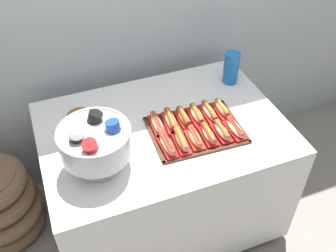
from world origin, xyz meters
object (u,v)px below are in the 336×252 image
object	(u,v)px
hot_dog_8	(184,118)
hot_dog_11	(222,109)
hot_dog_6	(157,124)
cup_stack	(231,68)
hot_dog_7	(170,121)
hot_dog_4	(222,131)
hot_dog_9	(197,115)
hot_dog_2	(195,138)
hot_dog_5	(235,129)
hot_dog_0	(167,144)
hot_dog_1	(181,141)
serving_tray	(195,130)
donut	(79,116)
buffet_table	(163,172)
punch_bowl	(95,142)
hot_dog_3	(208,135)
hot_dog_10	(209,112)

from	to	relation	value
hot_dog_8	hot_dog_11	size ratio (longest dim) A/B	0.98
hot_dog_6	cup_stack	bearing A→B (deg)	23.47
hot_dog_6	hot_dog_7	world-z (taller)	hot_dog_7
hot_dog_4	hot_dog_9	xyz separation A→B (m)	(-0.07, 0.17, -0.00)
hot_dog_6	hot_dog_11	xyz separation A→B (m)	(0.37, -0.02, 0.00)
hot_dog_2	cup_stack	bearing A→B (deg)	44.68
hot_dog_5	hot_dog_7	world-z (taller)	hot_dog_7
hot_dog_0	hot_dog_7	xyz separation A→B (m)	(0.08, 0.16, 0.00)
hot_dog_5	cup_stack	size ratio (longest dim) A/B	0.84
hot_dog_1	hot_dog_7	size ratio (longest dim) A/B	0.95
hot_dog_8	hot_dog_9	size ratio (longest dim) A/B	0.87
serving_tray	hot_dog_4	xyz separation A→B (m)	(0.11, -0.09, 0.03)
hot_dog_9	donut	bearing A→B (deg)	158.09
buffet_table	hot_dog_9	bearing A→B (deg)	-5.06
hot_dog_5	punch_bowl	size ratio (longest dim) A/B	0.50
hot_dog_5	hot_dog_4	bearing A→B (deg)	177.41
hot_dog_8	serving_tray	bearing A→B (deg)	-68.15
hot_dog_5	hot_dog_6	world-z (taller)	same
serving_tray	hot_dog_9	world-z (taller)	hot_dog_9
hot_dog_0	hot_dog_2	bearing A→B (deg)	-2.59
hot_dog_4	donut	distance (m)	0.78
buffet_table	hot_dog_9	world-z (taller)	hot_dog_9
hot_dog_5	hot_dog_7	size ratio (longest dim) A/B	0.89
donut	hot_dog_0	bearing A→B (deg)	-47.30
hot_dog_5	punch_bowl	distance (m)	0.73
punch_bowl	cup_stack	bearing A→B (deg)	23.41
hot_dog_1	punch_bowl	size ratio (longest dim) A/B	0.53
hot_dog_8	donut	distance (m)	0.57
hot_dog_6	hot_dog_7	xyz separation A→B (m)	(0.07, -0.00, 0.00)
hot_dog_3	buffet_table	bearing A→B (deg)	135.10
hot_dog_3	hot_dog_7	xyz separation A→B (m)	(-0.14, 0.17, 0.00)
hot_dog_8	buffet_table	bearing A→B (deg)	173.35
buffet_table	hot_dog_7	bearing A→B (deg)	-14.08
hot_dog_0	hot_dog_4	xyz separation A→B (m)	(0.30, -0.01, 0.00)
hot_dog_8	hot_dog_11	bearing A→B (deg)	-2.59
hot_dog_1	punch_bowl	xyz separation A→B (m)	(-0.42, 0.02, 0.13)
hot_dog_2	punch_bowl	distance (m)	0.51
hot_dog_0	hot_dog_8	distance (m)	0.22
hot_dog_1	hot_dog_3	world-z (taller)	hot_dog_1
hot_dog_9	hot_dog_10	size ratio (longest dim) A/B	0.98
serving_tray	hot_dog_6	bearing A→B (deg)	153.66
hot_dog_4	hot_dog_7	size ratio (longest dim) A/B	0.82
hot_dog_1	donut	bearing A→B (deg)	137.81
punch_bowl	cup_stack	size ratio (longest dim) A/B	1.70
hot_dog_4	serving_tray	bearing A→B (deg)	141.16
hot_dog_0	hot_dog_3	bearing A→B (deg)	-2.59
hot_dog_5	hot_dog_3	bearing A→B (deg)	177.41
buffet_table	serving_tray	distance (m)	0.42
serving_tray	hot_dog_8	world-z (taller)	hot_dog_8
hot_dog_10	cup_stack	distance (m)	0.37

